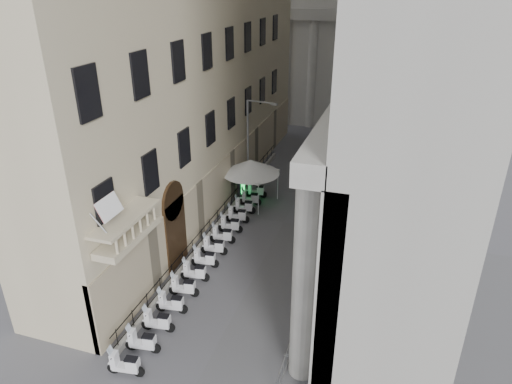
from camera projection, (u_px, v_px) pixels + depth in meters
iron_fence at (223, 221)px, 33.39m from camera, size 0.30×28.00×1.40m
blue_awning at (352, 192)px, 37.97m from camera, size 1.60×3.00×3.00m
flag at (130, 346)px, 22.09m from camera, size 1.00×1.40×8.20m
scooter_0 at (127, 374)px, 20.49m from camera, size 1.46×0.74×1.50m
scooter_1 at (144, 351)px, 21.77m from camera, size 1.46×0.74×1.50m
scooter_2 at (159, 330)px, 23.04m from camera, size 1.46×0.74×1.50m
scooter_3 at (173, 312)px, 24.32m from camera, size 1.46×0.74×1.50m
scooter_4 at (185, 295)px, 25.59m from camera, size 1.46×0.74×1.50m
scooter_5 at (196, 280)px, 26.87m from camera, size 1.46×0.74×1.50m
scooter_6 at (206, 267)px, 28.14m from camera, size 1.46×0.74×1.50m
scooter_7 at (215, 254)px, 29.42m from camera, size 1.46×0.74×1.50m
scooter_8 at (223, 243)px, 30.69m from camera, size 1.46×0.74×1.50m
scooter_9 at (231, 232)px, 31.97m from camera, size 1.46×0.74×1.50m
scooter_10 at (238, 222)px, 33.24m from camera, size 1.46×0.74×1.50m
scooter_11 at (244, 213)px, 34.52m from camera, size 1.46×0.74×1.50m
scooter_12 at (251, 205)px, 35.79m from camera, size 1.46×0.74×1.50m
scooter_13 at (256, 197)px, 37.07m from camera, size 1.46×0.74×1.50m
barrier_0 at (284, 377)px, 20.37m from camera, size 0.60×2.40×1.10m
barrier_1 at (296, 338)px, 22.53m from camera, size 0.60×2.40×1.10m
barrier_2 at (307, 307)px, 24.69m from camera, size 0.60×2.40×1.10m
barrier_3 at (316, 281)px, 26.84m from camera, size 0.60×2.40×1.10m
barrier_4 at (323, 258)px, 29.00m from camera, size 0.60×2.40×1.10m
barrier_5 at (329, 239)px, 31.16m from camera, size 0.60×2.40×1.10m
barrier_6 at (335, 222)px, 33.31m from camera, size 0.60×2.40×1.10m
barrier_7 at (340, 207)px, 35.47m from camera, size 0.60×2.40×1.10m
barrier_8 at (344, 194)px, 37.62m from camera, size 0.60×2.40×1.10m
security_tent at (249, 165)px, 35.39m from camera, size 4.42×4.42×3.59m
street_lamp at (251, 140)px, 35.81m from camera, size 2.53×0.55×7.79m
info_kiosk at (241, 188)px, 36.29m from camera, size 0.36×0.93×1.93m
pedestrian_a at (310, 199)px, 34.43m from camera, size 0.79×0.58×2.00m
pedestrian_b at (337, 165)px, 41.33m from camera, size 0.79×0.64×1.55m
pedestrian_c at (325, 140)px, 47.32m from camera, size 1.05×0.96×1.80m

